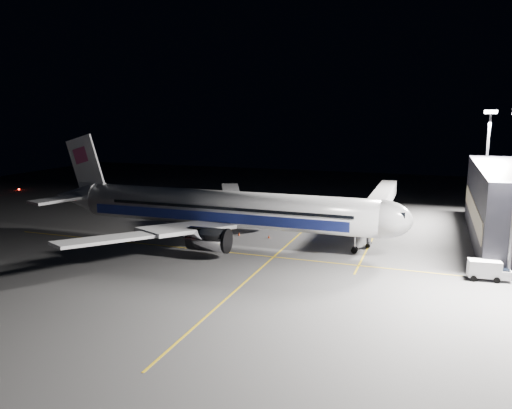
{
  "coord_description": "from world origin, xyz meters",
  "views": [
    {
      "loc": [
        30.68,
        -71.12,
        20.3
      ],
      "look_at": [
        4.76,
        1.21,
        6.0
      ],
      "focal_mm": 35.0,
      "sensor_mm": 36.0,
      "label": 1
    }
  ],
  "objects_px": {
    "floodlight_mast_north": "(487,155)",
    "safety_cone_a": "(239,234)",
    "baggage_tug": "(232,222)",
    "airliner": "(219,209)",
    "service_truck": "(488,270)",
    "jet_bridge": "(380,202)",
    "safety_cone_c": "(219,221)",
    "safety_cone_b": "(269,237)"
  },
  "relations": [
    {
      "from": "jet_bridge",
      "to": "safety_cone_b",
      "type": "xyz_separation_m",
      "value": [
        -16.0,
        -14.06,
        -4.33
      ]
    },
    {
      "from": "safety_cone_c",
      "to": "safety_cone_b",
      "type": "bearing_deg",
      "value": -32.02
    },
    {
      "from": "service_truck",
      "to": "safety_cone_a",
      "type": "bearing_deg",
      "value": 157.81
    },
    {
      "from": "airliner",
      "to": "safety_cone_b",
      "type": "bearing_deg",
      "value": 29.48
    },
    {
      "from": "service_truck",
      "to": "baggage_tug",
      "type": "distance_m",
      "value": 44.26
    },
    {
      "from": "airliner",
      "to": "safety_cone_b",
      "type": "height_order",
      "value": "airliner"
    },
    {
      "from": "safety_cone_a",
      "to": "airliner",
      "type": "bearing_deg",
      "value": -114.36
    },
    {
      "from": "floodlight_mast_north",
      "to": "baggage_tug",
      "type": "xyz_separation_m",
      "value": [
        -43.12,
        -21.5,
        -11.67
      ]
    },
    {
      "from": "jet_bridge",
      "to": "safety_cone_b",
      "type": "height_order",
      "value": "jet_bridge"
    },
    {
      "from": "service_truck",
      "to": "safety_cone_b",
      "type": "bearing_deg",
      "value": 155.33
    },
    {
      "from": "floodlight_mast_north",
      "to": "safety_cone_a",
      "type": "distance_m",
      "value": 49.71
    },
    {
      "from": "airliner",
      "to": "safety_cone_c",
      "type": "height_order",
      "value": "airliner"
    },
    {
      "from": "baggage_tug",
      "to": "safety_cone_c",
      "type": "xyz_separation_m",
      "value": [
        -3.07,
        1.14,
        -0.38
      ]
    },
    {
      "from": "floodlight_mast_north",
      "to": "safety_cone_b",
      "type": "relative_size",
      "value": 40.29
    },
    {
      "from": "safety_cone_a",
      "to": "safety_cone_c",
      "type": "height_order",
      "value": "safety_cone_c"
    },
    {
      "from": "safety_cone_b",
      "to": "safety_cone_c",
      "type": "distance_m",
      "value": 14.38
    },
    {
      "from": "safety_cone_a",
      "to": "safety_cone_b",
      "type": "height_order",
      "value": "safety_cone_a"
    },
    {
      "from": "service_truck",
      "to": "safety_cone_b",
      "type": "distance_m",
      "value": 33.45
    },
    {
      "from": "jet_bridge",
      "to": "floodlight_mast_north",
      "type": "height_order",
      "value": "floodlight_mast_north"
    },
    {
      "from": "jet_bridge",
      "to": "safety_cone_a",
      "type": "distance_m",
      "value": 25.85
    },
    {
      "from": "service_truck",
      "to": "safety_cone_a",
      "type": "height_order",
      "value": "service_truck"
    },
    {
      "from": "floodlight_mast_north",
      "to": "service_truck",
      "type": "distance_m",
      "value": 40.18
    },
    {
      "from": "service_truck",
      "to": "baggage_tug",
      "type": "height_order",
      "value": "service_truck"
    },
    {
      "from": "jet_bridge",
      "to": "safety_cone_b",
      "type": "distance_m",
      "value": 21.73
    },
    {
      "from": "jet_bridge",
      "to": "safety_cone_c",
      "type": "height_order",
      "value": "jet_bridge"
    },
    {
      "from": "safety_cone_c",
      "to": "jet_bridge",
      "type": "bearing_deg",
      "value": 12.84
    },
    {
      "from": "airliner",
      "to": "service_truck",
      "type": "xyz_separation_m",
      "value": [
        38.79,
        -6.58,
        -3.84
      ]
    },
    {
      "from": "airliner",
      "to": "safety_cone_a",
      "type": "relative_size",
      "value": 110.55
    },
    {
      "from": "airliner",
      "to": "service_truck",
      "type": "relative_size",
      "value": 12.27
    },
    {
      "from": "safety_cone_c",
      "to": "floodlight_mast_north",
      "type": "bearing_deg",
      "value": 23.78
    },
    {
      "from": "airliner",
      "to": "safety_cone_c",
      "type": "relative_size",
      "value": 96.95
    },
    {
      "from": "floodlight_mast_north",
      "to": "service_truck",
      "type": "xyz_separation_m",
      "value": [
        -2.29,
        -38.56,
        -11.05
      ]
    },
    {
      "from": "jet_bridge",
      "to": "service_truck",
      "type": "distance_m",
      "value": 29.4
    },
    {
      "from": "safety_cone_b",
      "to": "floodlight_mast_north",
      "type": "bearing_deg",
      "value": 39.46
    },
    {
      "from": "airliner",
      "to": "safety_cone_b",
      "type": "distance_m",
      "value": 9.49
    },
    {
      "from": "airliner",
      "to": "safety_cone_c",
      "type": "bearing_deg",
      "value": 113.76
    },
    {
      "from": "floodlight_mast_north",
      "to": "service_truck",
      "type": "height_order",
      "value": "floodlight_mast_north"
    },
    {
      "from": "floodlight_mast_north",
      "to": "service_truck",
      "type": "relative_size",
      "value": 4.13
    },
    {
      "from": "safety_cone_a",
      "to": "safety_cone_b",
      "type": "xyz_separation_m",
      "value": [
        5.26,
        0.0,
        -0.02
      ]
    },
    {
      "from": "floodlight_mast_north",
      "to": "safety_cone_b",
      "type": "distance_m",
      "value": 45.67
    },
    {
      "from": "baggage_tug",
      "to": "safety_cone_b",
      "type": "height_order",
      "value": "baggage_tug"
    },
    {
      "from": "safety_cone_c",
      "to": "service_truck",
      "type": "bearing_deg",
      "value": -22.52
    }
  ]
}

